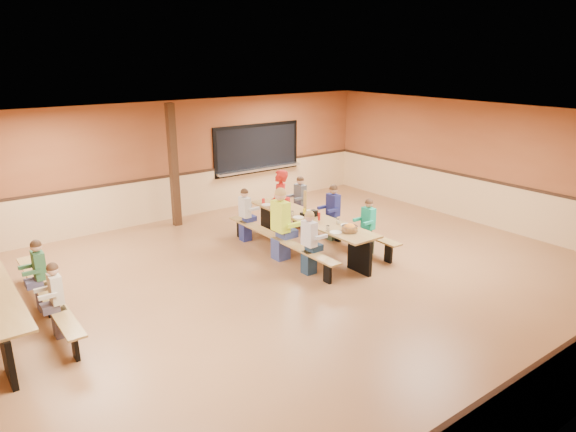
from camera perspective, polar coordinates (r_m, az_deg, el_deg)
ground at (r=9.69m, az=0.15°, el=-7.39°), size 12.00×12.00×0.00m
room_envelope at (r=9.42m, az=0.15°, el=-3.58°), size 12.04×10.04×3.02m
kitchen_pass_through at (r=14.58m, az=-3.43°, el=7.26°), size 2.78×0.28×1.38m
structural_post at (r=12.77m, az=-12.60°, el=5.44°), size 0.18×0.18×3.00m
cafeteria_table_main at (r=11.12m, az=2.42°, el=-1.15°), size 1.91×3.70×0.74m
seated_child_white_left at (r=9.86m, az=2.36°, el=-3.01°), size 0.39×0.32×1.25m
seated_adult_yellow at (r=10.52m, az=-0.83°, el=-0.97°), size 0.51×0.42×1.49m
seated_child_grey_left at (r=11.65m, az=-4.80°, el=0.08°), size 0.37×0.30×1.21m
seated_child_teal_right at (r=10.97m, az=8.87°, el=-1.20°), size 0.36×0.30×1.20m
seated_child_navy_right at (r=11.72m, az=5.01°, el=0.36°), size 0.40×0.33×1.27m
seated_child_char_right at (r=12.61m, az=1.36°, el=1.60°), size 0.39×0.32×1.24m
seated_child_green_sec at (r=9.41m, az=-25.79°, el=-6.01°), size 0.37×0.30×1.21m
seated_child_tan_sec at (r=8.46m, az=-24.26°, el=-8.57°), size 0.35×0.29×1.17m
standing_woman at (r=11.69m, az=-0.94°, el=1.27°), size 0.70×0.68×1.62m
punch_pitcher at (r=11.72m, az=-0.14°, el=1.52°), size 0.16×0.16×0.22m
chip_bowl at (r=10.17m, az=6.87°, el=-1.35°), size 0.32×0.32×0.15m
napkin_dispenser at (r=11.10m, az=2.92°, el=0.33°), size 0.10×0.14×0.13m
condiment_mustard at (r=11.08m, az=1.82°, el=0.42°), size 0.06×0.06×0.17m
condiment_ketchup at (r=10.82m, az=3.47°, el=-0.03°), size 0.06×0.06×0.17m
table_paddle at (r=11.12m, az=1.90°, el=0.76°), size 0.16×0.16×0.56m
place_settings at (r=11.03m, az=2.43°, el=0.17°), size 0.65×3.30×0.11m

